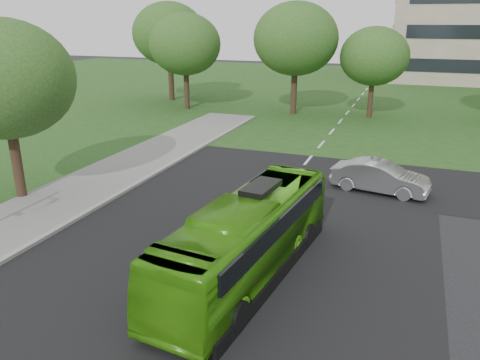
{
  "coord_description": "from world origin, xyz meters",
  "views": [
    {
      "loc": [
        5.47,
        -12.2,
        7.86
      ],
      "look_at": [
        -0.9,
        4.9,
        1.6
      ],
      "focal_mm": 35.0,
      "sensor_mm": 36.0,
      "label": 1
    }
  ],
  "objects": [
    {
      "name": "tree_park_c",
      "position": [
        2.01,
        28.55,
        5.03
      ],
      "size": [
        5.59,
        5.59,
        7.42
      ],
      "color": "black",
      "rests_on": "ground"
    },
    {
      "name": "tree_park_a",
      "position": [
        -14.3,
        26.77,
        5.79
      ],
      "size": [
        6.42,
        6.42,
        8.53
      ],
      "color": "black",
      "rests_on": "ground"
    },
    {
      "name": "ground",
      "position": [
        0.0,
        0.0,
        0.0
      ],
      "size": [
        160.0,
        160.0,
        0.0
      ],
      "primitive_type": "plane",
      "color": "black",
      "rests_on": "ground"
    },
    {
      "name": "street_surfaces",
      "position": [
        -0.38,
        22.75,
        0.03
      ],
      "size": [
        120.0,
        120.0,
        0.15
      ],
      "color": "black",
      "rests_on": "ground"
    },
    {
      "name": "bus",
      "position": [
        1.0,
        0.54,
        1.3
      ],
      "size": [
        3.21,
        9.51,
        2.6
      ],
      "primitive_type": "imported",
      "rotation": [
        0.0,
        0.0,
        -0.11
      ],
      "color": "#419912",
      "rests_on": "ground"
    },
    {
      "name": "sedan",
      "position": [
        4.35,
        10.0,
        0.75
      ],
      "size": [
        4.74,
        2.31,
        1.5
      ],
      "primitive_type": "imported",
      "rotation": [
        0.0,
        0.0,
        1.4
      ],
      "color": "#B2B1B6",
      "rests_on": "ground"
    },
    {
      "name": "tree_park_b",
      "position": [
        -4.45,
        27.9,
        6.33
      ],
      "size": [
        7.16,
        7.16,
        9.39
      ],
      "color": "black",
      "rests_on": "ground"
    },
    {
      "name": "tree_park_f",
      "position": [
        -18.09,
        30.83,
        6.55
      ],
      "size": [
        7.21,
        7.21,
        9.63
      ],
      "color": "black",
      "rests_on": "ground"
    },
    {
      "name": "tree_side_near",
      "position": [
        -11.12,
        3.3,
        5.44
      ],
      "size": [
        6.03,
        6.03,
        8.02
      ],
      "color": "black",
      "rests_on": "ground"
    }
  ]
}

